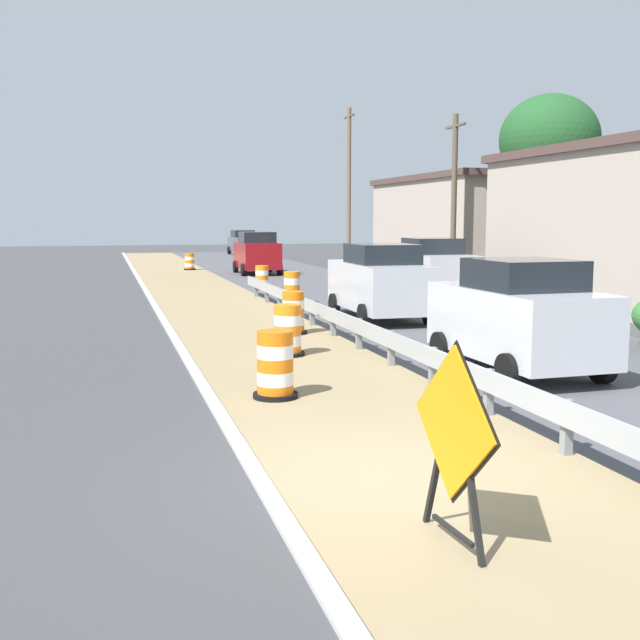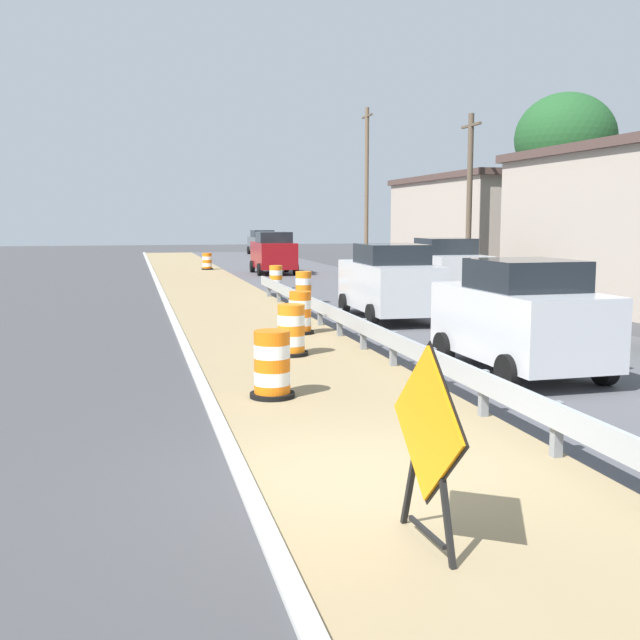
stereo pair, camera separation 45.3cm
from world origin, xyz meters
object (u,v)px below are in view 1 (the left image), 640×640
Objects in this scene: utility_pole_far at (349,186)px; traffic_barrel_farthest at (190,262)px; car_trailing_far_lane at (380,282)px; car_lead_near_lane at (518,316)px; traffic_barrel_close at (288,333)px; car_mid_far_lane at (243,242)px; traffic_barrel_mid at (293,315)px; car_lead_far_lane at (257,253)px; car_trailing_near_lane at (434,270)px; traffic_barrel_far at (292,289)px; utility_pole_mid at (454,198)px; traffic_barrel_nearest at (275,368)px; traffic_barrel_farther at (262,279)px; warning_sign_diamond at (453,433)px.

traffic_barrel_farthest is at bearing -179.86° from utility_pole_far.
car_trailing_far_lane reaches higher than traffic_barrel_farthest.
traffic_barrel_farthest is 0.24× the size of car_lead_near_lane.
car_mid_far_lane reaches higher than traffic_barrel_close.
traffic_barrel_close reaches higher than traffic_barrel_mid.
traffic_barrel_mid is at bearing 172.02° from car_lead_far_lane.
car_trailing_near_lane is 1.00× the size of car_lead_far_lane.
traffic_barrel_mid is 25.74m from traffic_barrel_farthest.
traffic_barrel_far is 10.40m from utility_pole_mid.
car_trailing_far_lane is (3.97, 5.18, 0.60)m from traffic_barrel_close.
traffic_barrel_mid is at bearing 73.98° from traffic_barrel_nearest.
car_mid_far_lane is (-0.38, 37.09, -0.12)m from car_trailing_near_lane.
traffic_barrel_farther is (3.66, 19.38, -0.06)m from traffic_barrel_nearest.
traffic_barrel_nearest is 0.15× the size of utility_pole_mid.
traffic_barrel_farther is at bearing 79.30° from traffic_barrel_nearest.
utility_pole_far reaches higher than traffic_barrel_mid.
traffic_barrel_far is 14.86m from car_lead_far_lane.
car_lead_near_lane is 1.00× the size of car_trailing_near_lane.
utility_pole_far is at bearing -110.04° from warning_sign_diamond.
traffic_barrel_far is at bearing 75.96° from traffic_barrel_close.
car_trailing_near_lane reaches higher than traffic_barrel_far.
car_lead_far_lane is (1.54, 8.98, 0.66)m from traffic_barrel_farther.
traffic_barrel_mid is 0.15× the size of utility_pole_mid.
traffic_barrel_far is 4.91m from car_trailing_far_lane.
traffic_barrel_far is 0.24× the size of car_trailing_far_lane.
utility_pole_far is (11.65, 32.61, 4.37)m from traffic_barrel_nearest.
traffic_barrel_mid is 27.87m from utility_pole_far.
car_lead_near_lane is (2.80, -31.76, 0.66)m from traffic_barrel_farthest.
car_trailing_near_lane is (8.41, 19.44, 0.08)m from warning_sign_diamond.
traffic_barrel_far is (2.45, 9.80, 0.01)m from traffic_barrel_close.
traffic_barrel_farthest is at bearing 96.78° from traffic_barrel_farther.
car_mid_far_lane is (7.24, 46.66, 0.49)m from traffic_barrel_close.
utility_pole_far reaches higher than traffic_barrel_nearest.
car_mid_far_lane reaches higher than traffic_barrel_mid.
car_lead_near_lane is at bearing 9.50° from traffic_barrel_nearest.
traffic_barrel_close is 0.98× the size of traffic_barrel_far.
utility_pole_far is at bearing 66.91° from traffic_barrel_far.
car_lead_near_lane is 19.46m from utility_pole_mid.
car_lead_far_lane is (3.23, 21.52, 0.62)m from traffic_barrel_mid.
traffic_barrel_mid reaches higher than traffic_barrel_farthest.
traffic_barrel_farthest is 0.23× the size of car_trailing_near_lane.
car_lead_near_lane is at bearing 179.94° from car_lead_far_lane.
traffic_barrel_close is (1.10, 3.80, -0.00)m from traffic_barrel_nearest.
car_lead_far_lane is 0.55× the size of utility_pole_mid.
warning_sign_diamond reaches higher than traffic_barrel_farther.
traffic_barrel_farthest is 18.95m from car_mid_far_lane.
car_trailing_near_lane reaches higher than traffic_barrel_mid.
utility_pole_mid is at bearing -23.00° from car_lead_near_lane.
car_lead_far_lane reaches higher than traffic_barrel_nearest.
car_lead_near_lane reaches higher than traffic_barrel_farther.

